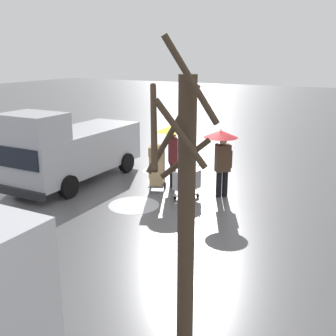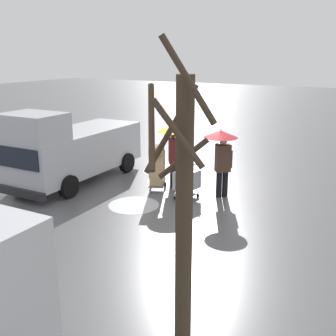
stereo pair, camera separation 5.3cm
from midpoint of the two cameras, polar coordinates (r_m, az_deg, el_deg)
The scene contains 9 objects.
ground_plane at distance 13.53m, azimuth 3.31°, elevation -2.92°, with size 90.00×90.00×0.00m, color #5B5B5E.
slush_patch_near_cluster at distance 12.13m, azimuth -4.94°, elevation -5.19°, with size 1.50×1.50×0.01m, color silver.
slush_patch_under_van at distance 15.50m, azimuth -0.44°, elevation -0.42°, with size 1.76×1.76×0.01m, color silver.
cargo_van_parked_right at distance 14.35m, azimuth -13.47°, elevation 2.66°, with size 2.25×5.37×2.60m.
shopping_cart_vendor at distance 12.47m, azimuth 2.52°, elevation -1.81°, with size 0.72×0.92×1.02m.
hand_dolly_boxes at distance 13.05m, azimuth -1.73°, elevation 0.34°, with size 0.74×0.84×1.49m.
pedestrian_pink_side at distance 13.31m, azimuth 0.59°, elevation 3.88°, with size 1.04×1.04×2.15m.
pedestrian_black_side at distance 12.45m, azimuth 7.39°, elevation 2.90°, with size 1.04×1.04×2.15m.
bare_tree_near at distance 5.56m, azimuth 2.08°, elevation -6.48°, with size 1.13×1.22×4.56m.
Camera 1 is at (-5.44, 11.60, 4.35)m, focal length 43.50 mm.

